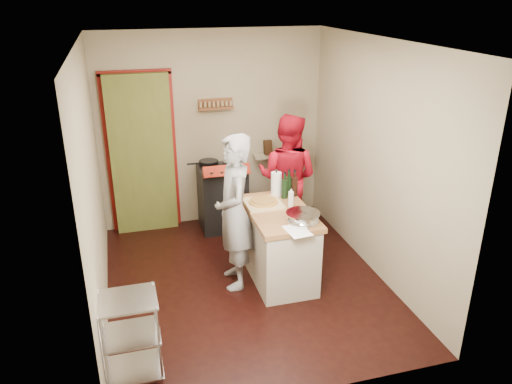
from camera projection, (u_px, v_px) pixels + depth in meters
floor at (246, 281)px, 5.61m from camera, size 3.50×3.50×0.00m
back_wall at (165, 145)px, 6.61m from camera, size 3.00×0.44×2.60m
left_wall at (92, 187)px, 4.74m from camera, size 0.04×3.50×2.60m
right_wall at (377, 160)px, 5.49m from camera, size 0.04×3.50×2.60m
ceiling at (244, 40)px, 4.62m from camera, size 3.00×3.50×0.02m
stove at (223, 197)px, 6.72m from camera, size 0.60×0.63×1.00m
wire_shelving at (130, 336)px, 4.06m from camera, size 0.48×0.40×0.80m
island at (279, 242)px, 5.53m from camera, size 0.66×1.23×1.14m
person_stripe at (234, 213)px, 5.28m from camera, size 0.44×0.64×1.71m
person_red at (287, 178)px, 6.33m from camera, size 1.02×0.99×1.65m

